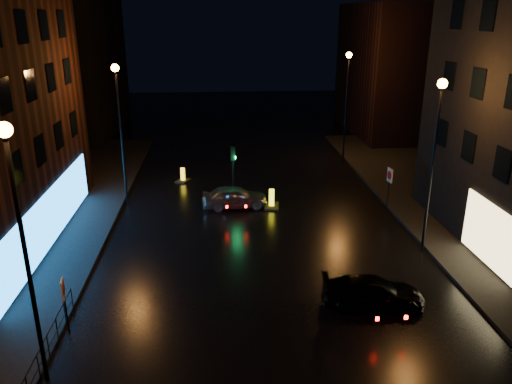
% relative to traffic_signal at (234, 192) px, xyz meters
% --- Properties ---
extents(ground, '(120.00, 120.00, 0.00)m').
position_rel_traffic_signal_xyz_m(ground, '(1.20, -14.00, -0.50)').
color(ground, black).
rests_on(ground, ground).
extents(building_far_left, '(8.00, 16.00, 14.00)m').
position_rel_traffic_signal_xyz_m(building_far_left, '(-14.80, 21.00, 6.50)').
color(building_far_left, black).
rests_on(building_far_left, ground).
extents(building_far_right, '(8.00, 14.00, 12.00)m').
position_rel_traffic_signal_xyz_m(building_far_right, '(16.20, 18.00, 5.50)').
color(building_far_right, black).
rests_on(building_far_right, ground).
extents(street_lamp_lnear, '(0.44, 0.44, 8.37)m').
position_rel_traffic_signal_xyz_m(street_lamp_lnear, '(-6.60, -16.00, 5.06)').
color(street_lamp_lnear, black).
rests_on(street_lamp_lnear, ground).
extents(street_lamp_lfar, '(0.44, 0.44, 8.37)m').
position_rel_traffic_signal_xyz_m(street_lamp_lfar, '(-6.60, -0.00, 5.06)').
color(street_lamp_lfar, black).
rests_on(street_lamp_lfar, ground).
extents(street_lamp_rnear, '(0.44, 0.44, 8.37)m').
position_rel_traffic_signal_xyz_m(street_lamp_rnear, '(9.00, -8.00, 5.06)').
color(street_lamp_rnear, black).
rests_on(street_lamp_rnear, ground).
extents(street_lamp_rfar, '(0.44, 0.44, 8.37)m').
position_rel_traffic_signal_xyz_m(street_lamp_rfar, '(9.00, 8.00, 5.06)').
color(street_lamp_rfar, black).
rests_on(street_lamp_rfar, ground).
extents(traffic_signal, '(1.40, 2.40, 3.45)m').
position_rel_traffic_signal_xyz_m(traffic_signal, '(0.00, 0.00, 0.00)').
color(traffic_signal, black).
rests_on(traffic_signal, ground).
extents(guard_railing, '(0.05, 6.04, 1.00)m').
position_rel_traffic_signal_xyz_m(guard_railing, '(-6.80, -15.00, 0.24)').
color(guard_railing, black).
rests_on(guard_railing, ground).
extents(silver_hatchback, '(3.99, 1.83, 1.33)m').
position_rel_traffic_signal_xyz_m(silver_hatchback, '(0.02, -1.36, 0.16)').
color(silver_hatchback, '#ADB0B5').
rests_on(silver_hatchback, ground).
extents(dark_sedan, '(4.24, 2.15, 1.18)m').
position_rel_traffic_signal_xyz_m(dark_sedan, '(5.07, -12.59, 0.09)').
color(dark_sedan, black).
rests_on(dark_sedan, ground).
extents(bollard_near, '(1.04, 1.41, 1.14)m').
position_rel_traffic_signal_xyz_m(bollard_near, '(2.23, -1.56, -0.25)').
color(bollard_near, black).
rests_on(bollard_near, ground).
extents(bollard_far, '(1.15, 1.33, 0.98)m').
position_rel_traffic_signal_xyz_m(bollard_far, '(-3.38, 3.85, -0.29)').
color(bollard_far, black).
rests_on(bollard_far, ground).
extents(road_sign_left, '(0.14, 0.54, 2.24)m').
position_rel_traffic_signal_xyz_m(road_sign_left, '(-6.54, -13.56, 1.18)').
color(road_sign_left, black).
rests_on(road_sign_left, ground).
extents(road_sign_right, '(0.14, 0.62, 2.54)m').
position_rel_traffic_signal_xyz_m(road_sign_right, '(9.10, -2.41, 1.40)').
color(road_sign_right, black).
rests_on(road_sign_right, ground).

